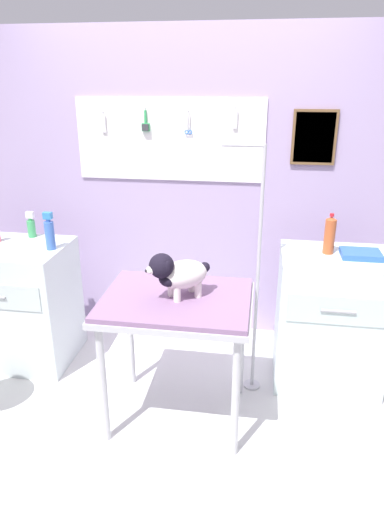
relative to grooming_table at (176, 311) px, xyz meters
name	(u,v)px	position (x,y,z in m)	size (l,w,h in m)	color
ground	(155,430)	(-0.11, -0.14, -0.73)	(4.40, 4.00, 0.04)	silver
rear_wall_panel	(189,188)	(-0.11, 1.14, 0.45)	(4.00, 0.11, 2.30)	#A691BA
grooming_table	(176,311)	(0.00, 0.00, 0.00)	(0.85, 0.66, 0.80)	#B7B7BC
grooming_arm	(256,285)	(0.43, 0.35, 0.03)	(0.30, 0.11, 1.60)	#B7B7BC
dog	(177,273)	(0.01, -0.01, 0.24)	(0.36, 0.30, 0.27)	white
counter_left	(15,303)	(-1.27, 0.46, -0.28)	(0.80, 0.58, 0.87)	silver
cabinet_right	(329,319)	(0.93, 0.53, -0.26)	(0.68, 0.54, 0.91)	silver
conditioner_bottle	(50,233)	(-0.94, 0.45, 0.27)	(0.06, 0.06, 0.26)	#3C68BE
detangler_spray	(31,226)	(-1.18, 0.67, 0.24)	(0.06, 0.06, 0.19)	#3B9959
soda_bottle	(330,235)	(0.87, 0.56, 0.31)	(0.07, 0.07, 0.26)	#B35027
supply_tray	(361,254)	(1.07, 0.52, 0.21)	(0.24, 0.18, 0.04)	blue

